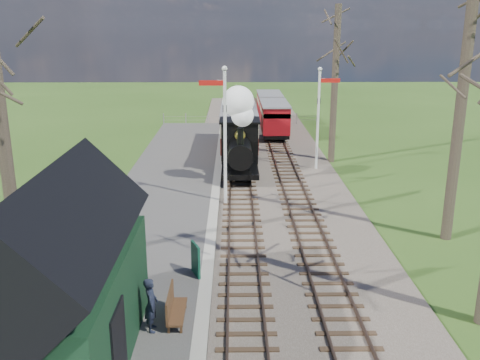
{
  "coord_description": "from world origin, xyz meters",
  "views": [
    {
      "loc": [
        -0.32,
        -6.95,
        7.88
      ],
      "look_at": [
        -0.06,
        14.61,
        1.6
      ],
      "focal_mm": 40.0,
      "sensor_mm": 36.0,
      "label": 1
    }
  ],
  "objects_px": {
    "locomotive": "(240,138)",
    "bench": "(173,307)",
    "sign_board": "(196,259)",
    "red_carriage_a": "(274,118)",
    "station_shed": "(58,284)",
    "semaphore_far": "(320,111)",
    "red_carriage_b": "(269,107)",
    "coach": "(239,128)",
    "person": "(151,305)",
    "semaphore_near": "(223,127)"
  },
  "relations": [
    {
      "from": "red_carriage_a",
      "to": "sign_board",
      "type": "bearing_deg",
      "value": -100.47
    },
    {
      "from": "locomotive",
      "to": "bench",
      "type": "bearing_deg",
      "value": -97.76
    },
    {
      "from": "red_carriage_a",
      "to": "red_carriage_b",
      "type": "height_order",
      "value": "same"
    },
    {
      "from": "red_carriage_b",
      "to": "locomotive",
      "type": "bearing_deg",
      "value": -99.13
    },
    {
      "from": "station_shed",
      "to": "locomotive",
      "type": "bearing_deg",
      "value": 75.21
    },
    {
      "from": "coach",
      "to": "sign_board",
      "type": "bearing_deg",
      "value": -94.95
    },
    {
      "from": "station_shed",
      "to": "red_carriage_a",
      "type": "xyz_separation_m",
      "value": [
        6.9,
        26.97,
        -0.84
      ]
    },
    {
      "from": "semaphore_near",
      "to": "red_carriage_a",
      "type": "height_order",
      "value": "semaphore_near"
    },
    {
      "from": "station_shed",
      "to": "sign_board",
      "type": "relative_size",
      "value": 5.93
    },
    {
      "from": "sign_board",
      "to": "bench",
      "type": "bearing_deg",
      "value": -99.05
    },
    {
      "from": "sign_board",
      "to": "person",
      "type": "height_order",
      "value": "person"
    },
    {
      "from": "red_carriage_a",
      "to": "bench",
      "type": "xyz_separation_m",
      "value": [
        -4.56,
        -25.08,
        -0.83
      ]
    },
    {
      "from": "person",
      "to": "semaphore_near",
      "type": "bearing_deg",
      "value": -15.35
    },
    {
      "from": "red_carriage_b",
      "to": "coach",
      "type": "bearing_deg",
      "value": -104.33
    },
    {
      "from": "red_carriage_a",
      "to": "station_shed",
      "type": "bearing_deg",
      "value": -104.34
    },
    {
      "from": "locomotive",
      "to": "person",
      "type": "distance_m",
      "value": 15.08
    },
    {
      "from": "red_carriage_a",
      "to": "red_carriage_b",
      "type": "relative_size",
      "value": 1.0
    },
    {
      "from": "person",
      "to": "bench",
      "type": "bearing_deg",
      "value": -52.25
    },
    {
      "from": "red_carriage_a",
      "to": "locomotive",
      "type": "bearing_deg",
      "value": -103.66
    },
    {
      "from": "coach",
      "to": "red_carriage_a",
      "type": "xyz_separation_m",
      "value": [
        2.6,
        4.68,
        -0.21
      ]
    },
    {
      "from": "semaphore_far",
      "to": "bench",
      "type": "height_order",
      "value": "semaphore_far"
    },
    {
      "from": "locomotive",
      "to": "red_carriage_b",
      "type": "distance_m",
      "value": 16.47
    },
    {
      "from": "station_shed",
      "to": "sign_board",
      "type": "height_order",
      "value": "station_shed"
    },
    {
      "from": "station_shed",
      "to": "red_carriage_a",
      "type": "height_order",
      "value": "station_shed"
    },
    {
      "from": "station_shed",
      "to": "person",
      "type": "distance_m",
      "value": 2.66
    },
    {
      "from": "sign_board",
      "to": "red_carriage_b",
      "type": "bearing_deg",
      "value": 81.56
    },
    {
      "from": "station_shed",
      "to": "locomotive",
      "type": "distance_m",
      "value": 16.78
    },
    {
      "from": "red_carriage_a",
      "to": "red_carriage_b",
      "type": "distance_m",
      "value": 5.5
    },
    {
      "from": "bench",
      "to": "person",
      "type": "height_order",
      "value": "person"
    },
    {
      "from": "semaphore_far",
      "to": "sign_board",
      "type": "height_order",
      "value": "semaphore_far"
    },
    {
      "from": "sign_board",
      "to": "person",
      "type": "distance_m",
      "value": 3.33
    },
    {
      "from": "red_carriage_a",
      "to": "semaphore_far",
      "type": "bearing_deg",
      "value": -78.82
    },
    {
      "from": "semaphore_far",
      "to": "coach",
      "type": "height_order",
      "value": "semaphore_far"
    },
    {
      "from": "locomotive",
      "to": "red_carriage_a",
      "type": "height_order",
      "value": "locomotive"
    },
    {
      "from": "station_shed",
      "to": "coach",
      "type": "xyz_separation_m",
      "value": [
        4.3,
        22.3,
        -0.63
      ]
    },
    {
      "from": "semaphore_far",
      "to": "coach",
      "type": "distance_m",
      "value": 6.36
    },
    {
      "from": "locomotive",
      "to": "sign_board",
      "type": "height_order",
      "value": "locomotive"
    },
    {
      "from": "red_carriage_a",
      "to": "sign_board",
      "type": "height_order",
      "value": "red_carriage_a"
    },
    {
      "from": "red_carriage_b",
      "to": "sign_board",
      "type": "relative_size",
      "value": 4.54
    },
    {
      "from": "station_shed",
      "to": "red_carriage_b",
      "type": "distance_m",
      "value": 33.21
    },
    {
      "from": "coach",
      "to": "red_carriage_b",
      "type": "distance_m",
      "value": 10.5
    },
    {
      "from": "bench",
      "to": "station_shed",
      "type": "bearing_deg",
      "value": -140.93
    },
    {
      "from": "red_carriage_b",
      "to": "person",
      "type": "distance_m",
      "value": 31.48
    },
    {
      "from": "station_shed",
      "to": "red_carriage_b",
      "type": "xyz_separation_m",
      "value": [
        6.9,
        32.47,
        -0.84
      ]
    },
    {
      "from": "locomotive",
      "to": "person",
      "type": "xyz_separation_m",
      "value": [
        -2.46,
        -14.82,
        -1.31
      ]
    },
    {
      "from": "bench",
      "to": "red_carriage_b",
      "type": "bearing_deg",
      "value": 81.51
    },
    {
      "from": "station_shed",
      "to": "bench",
      "type": "height_order",
      "value": "station_shed"
    },
    {
      "from": "station_shed",
      "to": "person",
      "type": "xyz_separation_m",
      "value": [
        1.83,
        1.41,
        -1.33
      ]
    },
    {
      "from": "station_shed",
      "to": "coach",
      "type": "bearing_deg",
      "value": 79.09
    },
    {
      "from": "station_shed",
      "to": "semaphore_near",
      "type": "xyz_separation_m",
      "value": [
        3.53,
        12.0,
        1.35
      ]
    }
  ]
}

